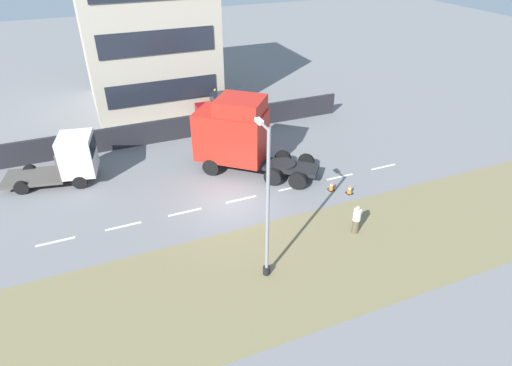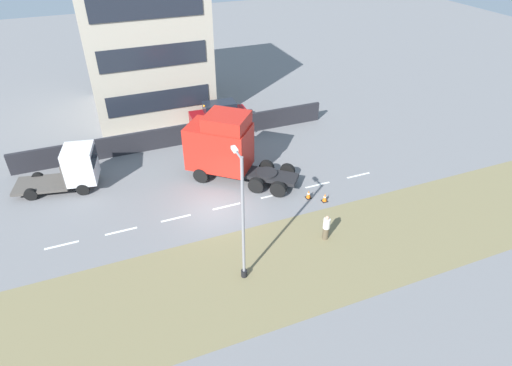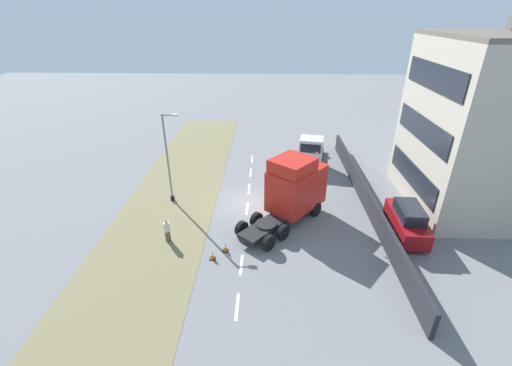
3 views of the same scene
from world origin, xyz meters
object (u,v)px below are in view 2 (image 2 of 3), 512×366
at_px(parked_car, 219,116).
at_px(pedestrian, 326,228).
at_px(traffic_cone_lead, 325,197).
at_px(lamp_post, 243,226).
at_px(flatbed_truck, 75,168).
at_px(traffic_cone_trailing, 309,194).
at_px(lorry_cab, 223,146).

bearing_deg(parked_car, pedestrian, -172.70).
bearing_deg(parked_car, traffic_cone_lead, -163.86).
bearing_deg(lamp_post, parked_car, -13.69).
xyz_separation_m(lamp_post, traffic_cone_lead, (4.07, -6.98, -2.95)).
distance_m(flatbed_truck, traffic_cone_trailing, 15.15).
bearing_deg(traffic_cone_trailing, flatbed_truck, 63.36).
distance_m(flatbed_truck, pedestrian, 16.44).
bearing_deg(traffic_cone_trailing, lorry_cab, 42.98).
bearing_deg(pedestrian, traffic_cone_trailing, -14.04).
xyz_separation_m(pedestrian, traffic_cone_lead, (3.13, -1.74, -0.49)).
relative_size(lorry_cab, traffic_cone_trailing, 12.09).
xyz_separation_m(lorry_cab, flatbed_truck, (2.32, 9.35, -0.83)).
distance_m(lorry_cab, lamp_post, 9.49).
bearing_deg(lorry_cab, pedestrian, -119.00).
bearing_deg(traffic_cone_trailing, parked_car, 10.38).
height_order(lorry_cab, pedestrian, lorry_cab).
bearing_deg(traffic_cone_lead, flatbed_truck, 62.38).
bearing_deg(lorry_cab, parked_car, 24.82).
xyz_separation_m(parked_car, lamp_post, (-16.57, 4.04, 2.18)).
distance_m(lamp_post, traffic_cone_trailing, 8.36).
bearing_deg(parked_car, traffic_cone_trailing, -166.72).
relative_size(pedestrian, traffic_cone_lead, 2.73).
relative_size(pedestrian, traffic_cone_trailing, 2.73).
bearing_deg(lorry_cab, traffic_cone_trailing, -97.07).
bearing_deg(parked_car, flatbed_truck, 116.80).
height_order(lamp_post, pedestrian, lamp_post).
bearing_deg(flatbed_truck, traffic_cone_trailing, 74.66).
height_order(lorry_cab, lamp_post, lamp_post).
bearing_deg(flatbed_truck, lorry_cab, 87.36).
xyz_separation_m(flatbed_truck, pedestrian, (-10.61, -12.54, -0.73)).
xyz_separation_m(parked_car, traffic_cone_lead, (-12.50, -2.94, -0.77)).
relative_size(flatbed_truck, traffic_cone_trailing, 9.61).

